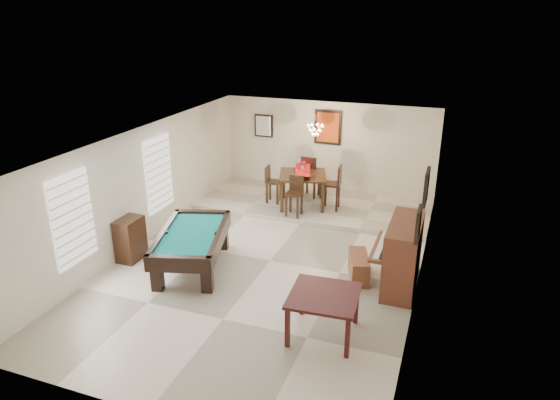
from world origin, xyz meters
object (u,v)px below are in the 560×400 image
Objects in this scene: dining_chair_east at (332,188)px; chandelier at (315,126)px; upright_piano at (395,254)px; dining_chair_west at (274,185)px; dining_table at (302,187)px; dining_chair_north at (311,176)px; square_table at (323,314)px; flower_vase at (303,165)px; piano_bench at (359,267)px; apothecary_chest at (130,239)px; pool_table at (192,250)px; dining_chair_south at (294,196)px.

chandelier is at bearing -117.98° from dining_chair_east.
dining_chair_east is 1.61m from chandelier.
dining_chair_west is (-3.57, 3.02, -0.04)m from upright_piano.
dining_chair_west is 1.91m from chandelier.
dining_table is 0.73m from dining_chair_north.
chandelier is at bearing 42.24° from dining_table.
flower_vase is (-1.95, 5.04, 0.84)m from square_table.
dining_chair_north is at bearing 119.24° from piano_bench.
dining_table is 1.96× the size of chandelier.
dining_table reaches higher than apothecary_chest.
pool_table is 3.34m from square_table.
apothecary_chest is 4.70m from flower_vase.
square_table is 1.17× the size of apothecary_chest.
upright_piano is at bearing 28.03° from dining_chair_east.
dining_chair_west reaches higher than piano_bench.
square_table is 5.83m from chandelier.
chandelier reaches higher than flower_vase.
upright_piano is 1.71× the size of apothecary_chest.
upright_piano is 4.43m from chandelier.
dining_chair_south is 1.07m from dining_chair_west.
pool_table is 2.11× the size of square_table.
dining_table is at bearing 94.07° from dining_chair_north.
upright_piano is 3.61m from dining_chair_south.
apothecary_chest is 5.26m from chandelier.
dining_chair_east reaches higher than dining_chair_south.
flower_vase is at bearing 94.07° from dining_chair_north.
dining_chair_west is at bearing -176.94° from dining_table.
apothecary_chest is at bearing 165.59° from square_table.
dining_chair_south is 0.86× the size of dining_chair_north.
upright_piano is (0.83, 1.98, 0.28)m from square_table.
flower_vase reaches higher than pool_table.
upright_piano is 1.60× the size of dining_chair_west.
piano_bench is at bearing 179.02° from upright_piano.
dining_chair_north is (0.01, 0.72, 0.09)m from dining_table.
upright_piano is at bearing -134.31° from dining_chair_west.
flower_vase is at bearing 111.15° from square_table.
upright_piano is at bearing 131.36° from dining_chair_north.
piano_bench is 0.75× the size of dining_chair_north.
pool_table is at bearing 80.77° from dining_chair_north.
dining_chair_east is (0.76, 0.74, 0.08)m from dining_chair_south.
flower_vase is 0.88m from dining_chair_north.
chandelier is (-2.54, 3.28, 1.55)m from upright_piano.
chandelier is (0.23, 0.96, 1.58)m from dining_chair_south.
piano_bench is 0.74× the size of dining_table.
flower_vase is 0.20× the size of dining_chair_north.
dining_chair_west is (-0.78, -0.04, -0.60)m from flower_vase.
pool_table is 4.24m from dining_chair_east.
square_table is 1.07× the size of dining_chair_south.
chandelier is at bearing 79.11° from dining_chair_south.
dining_table is at bearing -91.03° from dining_chair_west.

